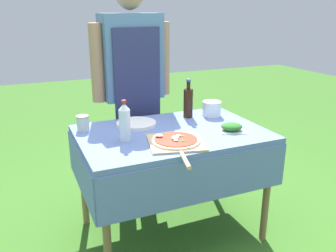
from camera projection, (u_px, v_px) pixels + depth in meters
ground_plane at (171, 230)px, 2.56m from camera, size 12.00×12.00×0.00m
prep_table at (172, 145)px, 2.35m from camera, size 1.22×0.82×0.76m
person_cook at (132, 79)px, 2.74m from camera, size 0.64×0.24×1.71m
pizza_on_peel at (176, 142)px, 2.10m from camera, size 0.39×0.55×0.05m
oil_bottle at (188, 102)px, 2.59m from camera, size 0.07×0.07×0.28m
water_bottle at (125, 122)px, 2.12m from camera, size 0.07×0.07×0.25m
herb_container at (232, 127)px, 2.32m from camera, size 0.20×0.19×0.05m
mixing_tub at (212, 109)px, 2.64m from camera, size 0.14×0.14×0.11m
plate_stack at (136, 124)px, 2.43m from camera, size 0.27×0.27×0.02m
sauce_jar at (83, 124)px, 2.33m from camera, size 0.08×0.08×0.10m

